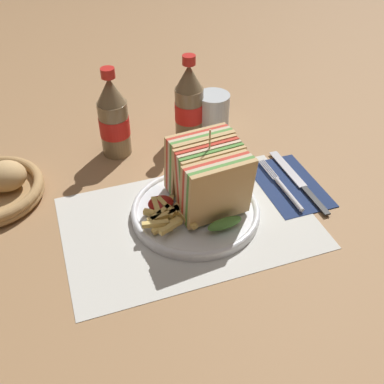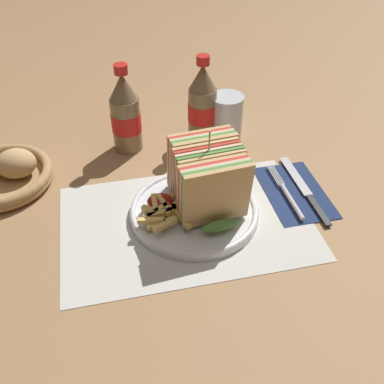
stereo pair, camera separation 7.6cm
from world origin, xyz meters
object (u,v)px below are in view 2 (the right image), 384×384
Objects in this scene: glass_near at (226,119)px; bread_basket at (0,174)px; coke_bottle_far at (202,104)px; knife at (305,189)px; coke_bottle_near at (126,114)px; plate_main at (194,211)px; club_sandwich at (208,178)px; fork at (288,196)px.

glass_near is 0.50m from bread_basket.
bread_basket is at bearing -169.62° from coke_bottle_far.
knife is 0.41m from coke_bottle_near.
knife is at bearing -15.28° from bread_basket.
bread_basket reaches higher than plate_main.
fork is at bearing -0.42° from club_sandwich.
bread_basket is at bearing -164.59° from coke_bottle_near.
coke_bottle_near is 1.00× the size of coke_bottle_far.
club_sandwich is at bearing -63.98° from coke_bottle_near.
bread_basket is at bearing 164.25° from knife.
bread_basket reaches higher than fork.
glass_near is (0.11, 0.25, -0.03)m from club_sandwich.
plate_main is 2.36× the size of glass_near.
coke_bottle_far is at bearing 113.11° from fork.
plate_main is 1.10× the size of knife.
coke_bottle_far is (0.17, 0.01, 0.00)m from coke_bottle_near.
glass_near reaches higher than fork.
fork is (0.19, 0.01, -0.00)m from plate_main.
bread_basket reaches higher than knife.
fork is 0.04m from knife.
fork is 0.86× the size of coke_bottle_near.
coke_bottle_far is at bearing 2.27° from coke_bottle_near.
plate_main is 0.28m from coke_bottle_near.
club_sandwich is 0.27m from glass_near.
club_sandwich is 1.71× the size of glass_near.
bread_basket is (-0.44, -0.08, -0.06)m from coke_bottle_far.
glass_near is at bearing 66.86° from club_sandwich.
bread_basket is (-0.36, 0.18, 0.01)m from plate_main.
coke_bottle_near is 0.17m from coke_bottle_far.
bread_basket is at bearing -171.42° from glass_near.
knife is 2.16× the size of glass_near.
coke_bottle_near reaches higher than fork.
club_sandwich is 0.79× the size of knife.
club_sandwich is 0.28m from coke_bottle_near.
club_sandwich is at bearing -24.17° from bread_basket.
coke_bottle_near reaches higher than glass_near.
knife is at bearing -35.98° from coke_bottle_near.
glass_near is 0.49× the size of bread_basket.
bread_basket is at bearing 153.49° from plate_main.
club_sandwich is at bearing 179.11° from fork.
coke_bottle_near is (-0.09, 0.26, 0.08)m from plate_main.
fork is 0.86× the size of coke_bottle_far.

